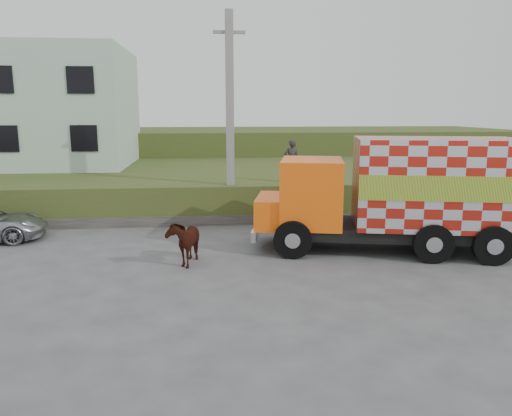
{
  "coord_description": "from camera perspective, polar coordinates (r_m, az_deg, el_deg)",
  "views": [
    {
      "loc": [
        -1.91,
        -14.74,
        4.35
      ],
      "look_at": [
        -0.38,
        0.77,
        1.3
      ],
      "focal_mm": 35.0,
      "sensor_mm": 36.0,
      "label": 1
    }
  ],
  "objects": [
    {
      "name": "retaining_strip",
      "position": [
        19.39,
        -5.78,
        -1.34
      ],
      "size": [
        16.0,
        0.5,
        0.4
      ],
      "primitive_type": "cube",
      "color": "#595651",
      "rests_on": "ground"
    },
    {
      "name": "building",
      "position": [
        29.19,
        -24.2,
        10.42
      ],
      "size": [
        10.0,
        8.0,
        6.0
      ],
      "primitive_type": "cube",
      "color": "#A5C1AA",
      "rests_on": "embankment"
    },
    {
      "name": "cargo_truck",
      "position": [
        16.08,
        15.95,
        1.59
      ],
      "size": [
        8.28,
        4.14,
        3.54
      ],
      "rotation": [
        0.0,
        0.0,
        -0.21
      ],
      "color": "black",
      "rests_on": "ground"
    },
    {
      "name": "cow",
      "position": [
        14.54,
        -8.18,
        -3.7
      ],
      "size": [
        1.03,
        1.7,
        1.34
      ],
      "primitive_type": "imported",
      "rotation": [
        0.0,
        0.0,
        -0.2
      ],
      "color": "black",
      "rests_on": "ground"
    },
    {
      "name": "ground",
      "position": [
        15.49,
        1.67,
        -5.24
      ],
      "size": [
        120.0,
        120.0,
        0.0
      ],
      "primitive_type": "plane",
      "color": "#474749",
      "rests_on": "ground"
    },
    {
      "name": "pedestrian",
      "position": [
        20.22,
        4.1,
        5.4
      ],
      "size": [
        0.63,
        0.42,
        1.72
      ],
      "primitive_type": "imported",
      "rotation": [
        0.0,
        0.0,
        3.16
      ],
      "color": "#2A2826",
      "rests_on": "embankment"
    },
    {
      "name": "utility_pole",
      "position": [
        19.37,
        -3.0,
        10.25
      ],
      "size": [
        1.2,
        0.3,
        8.0
      ],
      "color": "gray",
      "rests_on": "ground"
    },
    {
      "name": "embankment_far",
      "position": [
        36.9,
        -2.67,
        6.64
      ],
      "size": [
        40.0,
        12.0,
        3.0
      ],
      "primitive_type": "cube",
      "color": "#2F551C",
      "rests_on": "ground"
    },
    {
      "name": "embankment",
      "position": [
        25.08,
        -1.22,
        2.82
      ],
      "size": [
        40.0,
        12.0,
        1.5
      ],
      "primitive_type": "cube",
      "color": "#2F551C",
      "rests_on": "ground"
    }
  ]
}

